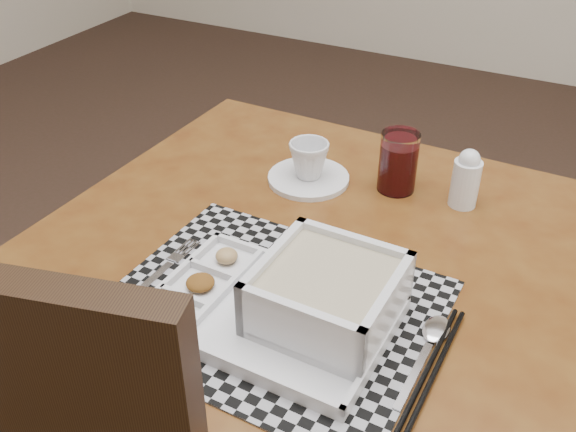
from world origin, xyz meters
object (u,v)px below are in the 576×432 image
at_px(serving_tray, 310,301).
at_px(creamer_bottle, 466,179).
at_px(juice_glass, 398,164).
at_px(dining_table, 315,303).
at_px(cup, 309,160).

distance_m(serving_tray, creamer_bottle, 0.40).
height_order(serving_tray, juice_glass, juice_glass).
xyz_separation_m(dining_table, cup, (-0.12, 0.22, 0.12)).
distance_m(dining_table, juice_glass, 0.30).
relative_size(dining_table, cup, 12.97).
bearing_deg(creamer_bottle, dining_table, -118.60).
bearing_deg(cup, creamer_bottle, 5.42).
xyz_separation_m(cup, creamer_bottle, (0.27, 0.05, 0.01)).
distance_m(dining_table, cup, 0.28).
height_order(cup, creamer_bottle, creamer_bottle).
height_order(juice_glass, creamer_bottle, juice_glass).
bearing_deg(juice_glass, dining_table, -96.31).
bearing_deg(serving_tray, creamer_bottle, 74.49).
bearing_deg(dining_table, creamer_bottle, 61.40).
height_order(dining_table, cup, cup).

